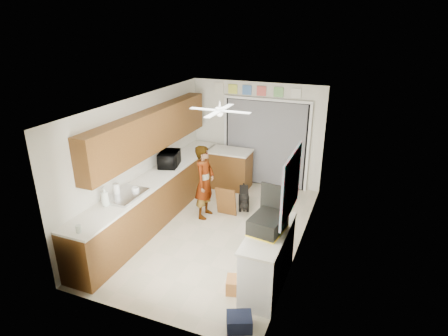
% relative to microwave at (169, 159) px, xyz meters
% --- Properties ---
extents(floor, '(5.00, 5.00, 0.00)m').
position_rel_microwave_xyz_m(floor, '(1.31, -0.58, -1.09)').
color(floor, '#B9AF95').
rests_on(floor, ground).
extents(ceiling, '(5.00, 5.00, 0.00)m').
position_rel_microwave_xyz_m(ceiling, '(1.31, -0.58, 1.41)').
color(ceiling, white).
rests_on(ceiling, ground).
extents(wall_back, '(3.20, 0.00, 3.20)m').
position_rel_microwave_xyz_m(wall_back, '(1.31, 1.92, 0.16)').
color(wall_back, silver).
rests_on(wall_back, ground).
extents(wall_front, '(3.20, 0.00, 3.20)m').
position_rel_microwave_xyz_m(wall_front, '(1.31, -3.08, 0.16)').
color(wall_front, silver).
rests_on(wall_front, ground).
extents(wall_left, '(0.00, 5.00, 5.00)m').
position_rel_microwave_xyz_m(wall_left, '(-0.29, -0.58, 0.16)').
color(wall_left, silver).
rests_on(wall_left, ground).
extents(wall_right, '(0.00, 5.00, 5.00)m').
position_rel_microwave_xyz_m(wall_right, '(2.91, -0.58, 0.16)').
color(wall_right, silver).
rests_on(wall_right, ground).
extents(left_base_cabinets, '(0.60, 4.80, 0.90)m').
position_rel_microwave_xyz_m(left_base_cabinets, '(0.01, -0.58, -0.64)').
color(left_base_cabinets, brown).
rests_on(left_base_cabinets, floor).
extents(left_countertop, '(0.62, 4.80, 0.04)m').
position_rel_microwave_xyz_m(left_countertop, '(0.02, -0.58, -0.17)').
color(left_countertop, white).
rests_on(left_countertop, left_base_cabinets).
extents(upper_cabinets, '(0.32, 4.00, 0.80)m').
position_rel_microwave_xyz_m(upper_cabinets, '(-0.13, -0.38, 0.71)').
color(upper_cabinets, brown).
rests_on(upper_cabinets, wall_left).
extents(sink_basin, '(0.50, 0.76, 0.06)m').
position_rel_microwave_xyz_m(sink_basin, '(0.02, -1.58, -0.14)').
color(sink_basin, silver).
rests_on(sink_basin, left_countertop).
extents(faucet, '(0.03, 0.03, 0.22)m').
position_rel_microwave_xyz_m(faucet, '(-0.17, -1.58, -0.04)').
color(faucet, silver).
rests_on(faucet, left_countertop).
extents(peninsula_base, '(1.00, 0.60, 0.90)m').
position_rel_microwave_xyz_m(peninsula_base, '(0.81, 1.42, -0.64)').
color(peninsula_base, brown).
rests_on(peninsula_base, floor).
extents(peninsula_top, '(1.04, 0.64, 0.04)m').
position_rel_microwave_xyz_m(peninsula_top, '(0.81, 1.42, -0.17)').
color(peninsula_top, white).
rests_on(peninsula_top, peninsula_base).
extents(back_opening_recess, '(2.00, 0.06, 2.10)m').
position_rel_microwave_xyz_m(back_opening_recess, '(1.56, 1.89, -0.04)').
color(back_opening_recess, black).
rests_on(back_opening_recess, wall_back).
extents(curtain_panel, '(1.90, 0.03, 2.05)m').
position_rel_microwave_xyz_m(curtain_panel, '(1.56, 1.85, -0.04)').
color(curtain_panel, gray).
rests_on(curtain_panel, wall_back).
extents(door_trim_left, '(0.06, 0.04, 2.10)m').
position_rel_microwave_xyz_m(door_trim_left, '(0.54, 1.86, -0.04)').
color(door_trim_left, white).
rests_on(door_trim_left, wall_back).
extents(door_trim_right, '(0.06, 0.04, 2.10)m').
position_rel_microwave_xyz_m(door_trim_right, '(2.58, 1.86, -0.04)').
color(door_trim_right, white).
rests_on(door_trim_right, wall_back).
extents(door_trim_head, '(2.10, 0.04, 0.06)m').
position_rel_microwave_xyz_m(door_trim_head, '(1.56, 1.86, 1.03)').
color(door_trim_head, white).
rests_on(door_trim_head, wall_back).
extents(header_frame_0, '(0.22, 0.02, 0.22)m').
position_rel_microwave_xyz_m(header_frame_0, '(0.71, 1.89, 1.21)').
color(header_frame_0, '#E4EE4F').
rests_on(header_frame_0, wall_back).
extents(header_frame_1, '(0.22, 0.02, 0.22)m').
position_rel_microwave_xyz_m(header_frame_1, '(1.06, 1.89, 1.21)').
color(header_frame_1, '#4978C3').
rests_on(header_frame_1, wall_back).
extents(header_frame_2, '(0.22, 0.02, 0.22)m').
position_rel_microwave_xyz_m(header_frame_2, '(1.41, 1.89, 1.21)').
color(header_frame_2, '#DF5953').
rests_on(header_frame_2, wall_back).
extents(header_frame_3, '(0.22, 0.02, 0.22)m').
position_rel_microwave_xyz_m(header_frame_3, '(1.81, 1.89, 1.21)').
color(header_frame_3, '#74B366').
rests_on(header_frame_3, wall_back).
extents(header_frame_4, '(0.22, 0.02, 0.22)m').
position_rel_microwave_xyz_m(header_frame_4, '(2.21, 1.89, 1.21)').
color(header_frame_4, white).
rests_on(header_frame_4, wall_back).
extents(route66_sign, '(0.22, 0.02, 0.26)m').
position_rel_microwave_xyz_m(route66_sign, '(0.36, 1.89, 1.21)').
color(route66_sign, silver).
rests_on(route66_sign, wall_back).
extents(right_counter_base, '(0.50, 1.40, 0.90)m').
position_rel_microwave_xyz_m(right_counter_base, '(2.66, -1.78, -0.64)').
color(right_counter_base, white).
rests_on(right_counter_base, floor).
extents(right_counter_top, '(0.54, 1.44, 0.04)m').
position_rel_microwave_xyz_m(right_counter_top, '(2.65, -1.78, -0.17)').
color(right_counter_top, white).
rests_on(right_counter_top, right_counter_base).
extents(abstract_painting, '(0.03, 1.15, 0.95)m').
position_rel_microwave_xyz_m(abstract_painting, '(2.89, -1.58, 0.56)').
color(abstract_painting, '#E65575').
rests_on(abstract_painting, wall_right).
extents(ceiling_fan, '(1.14, 1.14, 0.24)m').
position_rel_microwave_xyz_m(ceiling_fan, '(1.31, -0.38, 1.23)').
color(ceiling_fan, white).
rests_on(ceiling_fan, ceiling).
extents(microwave, '(0.52, 0.64, 0.31)m').
position_rel_microwave_xyz_m(microwave, '(0.00, 0.00, 0.00)').
color(microwave, black).
rests_on(microwave, left_countertop).
extents(soap_bottle, '(0.16, 0.16, 0.34)m').
position_rel_microwave_xyz_m(soap_bottle, '(-0.08, -1.99, 0.02)').
color(soap_bottle, silver).
rests_on(soap_bottle, left_countertop).
extents(cup, '(0.17, 0.17, 0.10)m').
position_rel_microwave_xyz_m(cup, '(0.09, -1.39, -0.10)').
color(cup, white).
rests_on(cup, left_countertop).
extents(jar_b, '(0.10, 0.10, 0.12)m').
position_rel_microwave_xyz_m(jar_b, '(0.10, -2.83, -0.10)').
color(jar_b, silver).
rests_on(jar_b, left_countertop).
extents(paper_towel_roll, '(0.12, 0.12, 0.23)m').
position_rel_microwave_xyz_m(paper_towel_roll, '(-0.14, -1.61, -0.04)').
color(paper_towel_roll, white).
rests_on(paper_towel_roll, left_countertop).
extents(suitcase, '(0.51, 0.63, 0.25)m').
position_rel_microwave_xyz_m(suitcase, '(2.63, -1.78, -0.03)').
color(suitcase, black).
rests_on(suitcase, right_counter_top).
extents(suitcase_rim, '(0.52, 0.64, 0.02)m').
position_rel_microwave_xyz_m(suitcase_rim, '(2.63, -1.78, -0.14)').
color(suitcase_rim, yellow).
rests_on(suitcase_rim, suitcase).
extents(suitcase_lid, '(0.42, 0.09, 0.50)m').
position_rel_microwave_xyz_m(suitcase_lid, '(2.63, -1.49, 0.22)').
color(suitcase_lid, black).
rests_on(suitcase_lid, suitcase).
extents(cardboard_box, '(0.42, 0.36, 0.23)m').
position_rel_microwave_xyz_m(cardboard_box, '(2.31, -2.11, -0.98)').
color(cardboard_box, '#BB743B').
rests_on(cardboard_box, floor).
extents(navy_crate, '(0.41, 0.39, 0.20)m').
position_rel_microwave_xyz_m(navy_crate, '(2.56, -2.78, -0.99)').
color(navy_crate, '#141A33').
rests_on(navy_crate, floor).
extents(cabinet_door_panel, '(0.43, 0.17, 0.63)m').
position_rel_microwave_xyz_m(cabinet_door_panel, '(1.28, 0.02, -0.78)').
color(cabinet_door_panel, brown).
rests_on(cabinet_door_panel, floor).
extents(man, '(0.37, 0.56, 1.54)m').
position_rel_microwave_xyz_m(man, '(0.88, -0.15, -0.33)').
color(man, white).
rests_on(man, floor).
extents(dog, '(0.48, 0.70, 0.51)m').
position_rel_microwave_xyz_m(dog, '(1.51, 0.47, -0.84)').
color(dog, black).
rests_on(dog, floor).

